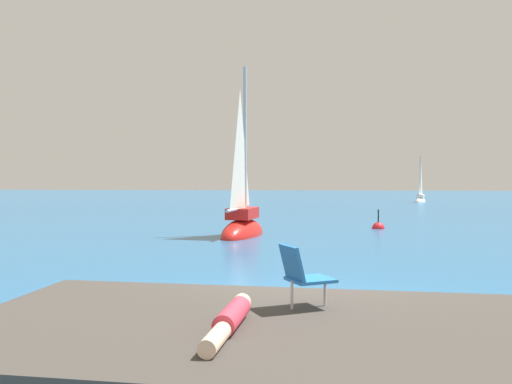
{
  "coord_description": "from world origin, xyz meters",
  "views": [
    {
      "loc": [
        -0.02,
        -9.85,
        2.31
      ],
      "look_at": [
        -1.66,
        8.69,
        1.78
      ],
      "focal_mm": 38.41,
      "sensor_mm": 36.0,
      "label": 1
    }
  ],
  "objects_px": {
    "beach_chair": "(302,273)",
    "marker_buoy": "(378,228)",
    "sailboat_far": "(420,199)",
    "person_sunbather": "(230,319)",
    "sailboat_near": "(242,225)"
  },
  "relations": [
    {
      "from": "sailboat_near",
      "to": "person_sunbather",
      "type": "xyz_separation_m",
      "value": [
        1.61,
        -15.38,
        0.39
      ]
    },
    {
      "from": "sailboat_far",
      "to": "marker_buoy",
      "type": "height_order",
      "value": "sailboat_far"
    },
    {
      "from": "marker_buoy",
      "to": "sailboat_far",
      "type": "bearing_deg",
      "value": 74.46
    },
    {
      "from": "sailboat_far",
      "to": "beach_chair",
      "type": "distance_m",
      "value": 44.52
    },
    {
      "from": "person_sunbather",
      "to": "beach_chair",
      "type": "distance_m",
      "value": 1.33
    },
    {
      "from": "person_sunbather",
      "to": "marker_buoy",
      "type": "xyz_separation_m",
      "value": [
        4.05,
        18.71,
        -0.78
      ]
    },
    {
      "from": "person_sunbather",
      "to": "beach_chair",
      "type": "xyz_separation_m",
      "value": [
        0.77,
        1.04,
        0.33
      ]
    },
    {
      "from": "person_sunbather",
      "to": "beach_chair",
      "type": "bearing_deg",
      "value": 148.16
    },
    {
      "from": "sailboat_far",
      "to": "person_sunbather",
      "type": "height_order",
      "value": "sailboat_far"
    },
    {
      "from": "sailboat_near",
      "to": "marker_buoy",
      "type": "distance_m",
      "value": 6.58
    },
    {
      "from": "person_sunbather",
      "to": "marker_buoy",
      "type": "distance_m",
      "value": 19.16
    },
    {
      "from": "sailboat_far",
      "to": "person_sunbather",
      "type": "distance_m",
      "value": 45.71
    },
    {
      "from": "beach_chair",
      "to": "marker_buoy",
      "type": "xyz_separation_m",
      "value": [
        3.28,
        17.67,
        -1.1
      ]
    },
    {
      "from": "sailboat_near",
      "to": "marker_buoy",
      "type": "xyz_separation_m",
      "value": [
        5.66,
        3.33,
        -0.39
      ]
    },
    {
      "from": "sailboat_near",
      "to": "marker_buoy",
      "type": "height_order",
      "value": "sailboat_near"
    }
  ]
}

